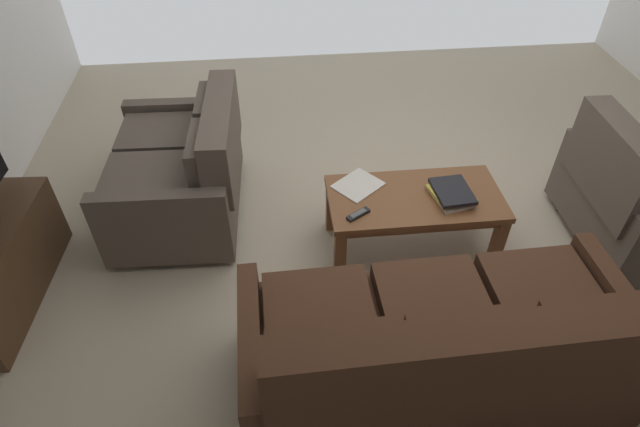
# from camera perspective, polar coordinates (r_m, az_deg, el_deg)

# --- Properties ---
(ground_plane) EXTENTS (5.97, 5.78, 0.01)m
(ground_plane) POSITION_cam_1_polar(r_m,az_deg,el_deg) (3.78, 9.30, -1.62)
(ground_plane) COLOR #B7A88E
(sofa_main) EXTENTS (1.93, 0.89, 0.92)m
(sofa_main) POSITION_cam_1_polar(r_m,az_deg,el_deg) (2.67, 13.08, -14.34)
(sofa_main) COLOR black
(sofa_main) RESTS_ON ground
(loveseat_near) EXTENTS (0.90, 1.22, 0.87)m
(loveseat_near) POSITION_cam_1_polar(r_m,az_deg,el_deg) (3.76, -14.74, 4.58)
(loveseat_near) COLOR black
(loveseat_near) RESTS_ON ground
(coffee_table) EXTENTS (1.11, 0.55, 0.44)m
(coffee_table) POSITION_cam_1_polar(r_m,az_deg,el_deg) (3.41, 10.30, 0.99)
(coffee_table) COLOR brown
(coffee_table) RESTS_ON ground
(armchair_side) EXTENTS (0.84, 1.02, 0.91)m
(armchair_side) POSITION_cam_1_polar(r_m,az_deg,el_deg) (3.98, 31.47, 1.54)
(armchair_side) COLOR black
(armchair_side) RESTS_ON ground
(book_stack) EXTENTS (0.28, 0.32, 0.07)m
(book_stack) POSITION_cam_1_polar(r_m,az_deg,el_deg) (3.38, 14.18, 2.15)
(book_stack) COLOR silver
(book_stack) RESTS_ON coffee_table
(tv_remote) EXTENTS (0.16, 0.12, 0.02)m
(tv_remote) POSITION_cam_1_polar(r_m,az_deg,el_deg) (3.17, 4.21, -0.09)
(tv_remote) COLOR black
(tv_remote) RESTS_ON coffee_table
(loose_magazine) EXTENTS (0.37, 0.37, 0.01)m
(loose_magazine) POSITION_cam_1_polar(r_m,az_deg,el_deg) (3.40, 4.18, 3.12)
(loose_magazine) COLOR silver
(loose_magazine) RESTS_ON coffee_table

